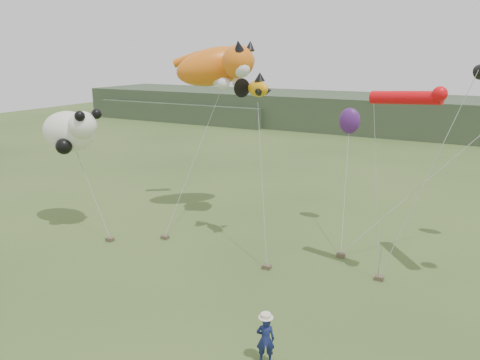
# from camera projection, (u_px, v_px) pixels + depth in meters

# --- Properties ---
(ground) EXTENTS (120.00, 120.00, 0.00)m
(ground) POSITION_uv_depth(u_px,v_px,m) (233.00, 327.00, 15.66)
(ground) COLOR #385123
(ground) RESTS_ON ground
(headland) EXTENTS (90.00, 13.00, 4.00)m
(headland) POSITION_uv_depth(u_px,v_px,m) (394.00, 115.00, 54.66)
(headland) COLOR #2D3D28
(headland) RESTS_ON ground
(festival_attendant) EXTENTS (0.65, 0.55, 1.50)m
(festival_attendant) POSITION_uv_depth(u_px,v_px,m) (265.00, 339.00, 13.72)
(festival_attendant) COLOR #151D50
(festival_attendant) RESTS_ON ground
(sandbag_anchors) EXTENTS (12.85, 3.75, 0.18)m
(sandbag_anchors) POSITION_uv_depth(u_px,v_px,m) (245.00, 254.00, 21.14)
(sandbag_anchors) COLOR brown
(sandbag_anchors) RESTS_ON ground
(cat_kite) EXTENTS (5.87, 4.58, 2.73)m
(cat_kite) POSITION_uv_depth(u_px,v_px,m) (221.00, 66.00, 24.91)
(cat_kite) COLOR orange
(cat_kite) RESTS_ON ground
(fish_kite) EXTENTS (2.38, 1.57, 1.15)m
(fish_kite) POSITION_uv_depth(u_px,v_px,m) (251.00, 88.00, 20.97)
(fish_kite) COLOR orange
(fish_kite) RESTS_ON ground
(tube_kites) EXTENTS (6.37, 3.50, 2.29)m
(tube_kites) POSITION_uv_depth(u_px,v_px,m) (478.00, 75.00, 16.77)
(tube_kites) COLOR black
(tube_kites) RESTS_ON ground
(panda_kite) EXTENTS (3.63, 2.35, 2.26)m
(panda_kite) POSITION_uv_depth(u_px,v_px,m) (71.00, 131.00, 23.75)
(panda_kite) COLOR white
(panda_kite) RESTS_ON ground
(misc_kites) EXTENTS (7.82, 1.07, 1.95)m
(misc_kites) POSITION_uv_depth(u_px,v_px,m) (392.00, 117.00, 22.74)
(misc_kites) COLOR orange
(misc_kites) RESTS_ON ground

